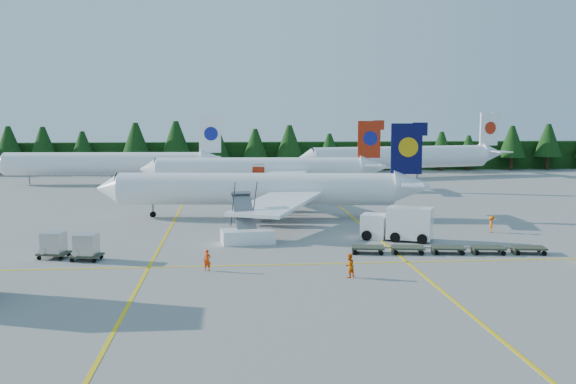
{
  "coord_description": "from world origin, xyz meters",
  "views": [
    {
      "loc": [
        -7.68,
        -54.26,
        11.36
      ],
      "look_at": [
        -1.78,
        12.19,
        3.5
      ],
      "focal_mm": 40.0,
      "sensor_mm": 36.0,
      "label": 1
    }
  ],
  "objects": [
    {
      "name": "airstairs",
      "position": [
        -6.32,
        3.12,
        0.92
      ],
      "size": [
        4.97,
        6.74,
        4.22
      ],
      "rotation": [
        0.0,
        0.0,
        0.14
      ],
      "color": "white",
      "rests_on": "ground"
    },
    {
      "name": "airliner_far_right",
      "position": [
        23.04,
        63.91,
        3.81
      ],
      "size": [
        41.21,
        12.44,
        12.15
      ],
      "rotation": [
        0.0,
        0.0,
        0.22
      ],
      "color": "white",
      "rests_on": "ground"
    },
    {
      "name": "airliner_red",
      "position": [
        -4.09,
        43.96,
        3.22
      ],
      "size": [
        36.86,
        30.25,
        10.71
      ],
      "rotation": [
        0.0,
        0.0,
        -0.07
      ],
      "color": "white",
      "rests_on": "ground"
    },
    {
      "name": "taxi_stripe_b",
      "position": [
        6.0,
        20.0,
        0.01
      ],
      "size": [
        0.25,
        120.0,
        0.01
      ],
      "primitive_type": "cube",
      "color": "yellow",
      "rests_on": "ground"
    },
    {
      "name": "taxi_stripe_cross",
      "position": [
        0.0,
        -6.0,
        0.01
      ],
      "size": [
        80.0,
        0.25,
        0.01
      ],
      "primitive_type": "cube",
      "color": "yellow",
      "rests_on": "ground"
    },
    {
      "name": "airliner_navy",
      "position": [
        -5.54,
        17.51,
        3.19
      ],
      "size": [
        36.5,
        29.88,
        10.62
      ],
      "rotation": [
        0.0,
        0.0,
        -0.11
      ],
      "color": "white",
      "rests_on": "ground"
    },
    {
      "name": "crew_b",
      "position": [
        0.58,
        -10.33,
        0.85
      ],
      "size": [
        1.05,
        1.02,
        1.7
      ],
      "primitive_type": "imported",
      "rotation": [
        0.0,
        0.0,
        3.8
      ],
      "color": "#ED5A05",
      "rests_on": "ground"
    },
    {
      "name": "crew_c",
      "position": [
        17.81,
        5.95,
        0.84
      ],
      "size": [
        0.61,
        0.78,
        1.67
      ],
      "primitive_type": "imported",
      "rotation": [
        0.0,
        0.0,
        1.34
      ],
      "color": "#F96005",
      "rests_on": "ground"
    },
    {
      "name": "treeline_hedge",
      "position": [
        0.0,
        82.0,
        3.0
      ],
      "size": [
        220.0,
        4.0,
        6.0
      ],
      "primitive_type": "cube",
      "color": "black",
      "rests_on": "ground"
    },
    {
      "name": "airliner_far_left",
      "position": [
        -30.14,
        55.63,
        3.55
      ],
      "size": [
        38.9,
        5.91,
        11.31
      ],
      "rotation": [
        0.0,
        0.0,
        -0.06
      ],
      "color": "white",
      "rests_on": "ground"
    },
    {
      "name": "ground",
      "position": [
        0.0,
        0.0,
        0.0
      ],
      "size": [
        320.0,
        320.0,
        0.0
      ],
      "primitive_type": "plane",
      "color": "gray",
      "rests_on": "ground"
    },
    {
      "name": "crew_a",
      "position": [
        -9.53,
        -7.46,
        0.79
      ],
      "size": [
        0.65,
        0.49,
        1.59
      ],
      "primitive_type": "imported",
      "rotation": [
        0.0,
        0.0,
        -0.22
      ],
      "color": "#FF3905",
      "rests_on": "ground"
    },
    {
      "name": "service_truck",
      "position": [
        7.52,
        3.04,
        1.53
      ],
      "size": [
        6.78,
        4.79,
        3.09
      ],
      "rotation": [
        0.0,
        0.0,
        -0.43
      ],
      "color": "silver",
      "rests_on": "ground"
    },
    {
      "name": "taxi_stripe_a",
      "position": [
        -14.0,
        20.0,
        0.01
      ],
      "size": [
        0.25,
        120.0,
        0.01
      ],
      "primitive_type": "cube",
      "color": "yellow",
      "rests_on": "ground"
    },
    {
      "name": "uld_pair",
      "position": [
        -20.61,
        -2.61,
        1.2
      ],
      "size": [
        5.41,
        3.23,
        1.78
      ],
      "rotation": [
        0.0,
        0.0,
        -0.18
      ],
      "color": "#393C2C",
      "rests_on": "ground"
    },
    {
      "name": "dolly_train",
      "position": [
        10.29,
        -3.11,
        0.5
      ],
      "size": [
        16.25,
        3.41,
        0.16
      ],
      "rotation": [
        0.0,
        0.0,
        -0.17
      ],
      "color": "#393C2C",
      "rests_on": "ground"
    }
  ]
}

